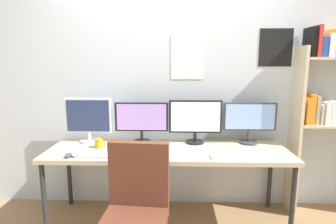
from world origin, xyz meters
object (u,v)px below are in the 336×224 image
(monitor_far_right, at_px, (250,120))
(keyboard_left, at_px, (103,156))
(keyboard_right, at_px, (232,157))
(monitor_center_right, at_px, (195,119))
(mouse_left_side, at_px, (76,155))
(monitor_center_left, at_px, (142,120))
(desk, at_px, (168,154))
(coffee_mug, at_px, (99,143))
(mouse_right_side, at_px, (68,155))
(bookshelf, at_px, (329,103))
(monitor_far_left, at_px, (89,118))

(monitor_far_right, relative_size, keyboard_left, 1.46)
(keyboard_right, bearing_deg, keyboard_left, 180.00)
(monitor_center_right, bearing_deg, mouse_left_side, -157.64)
(keyboard_right, bearing_deg, monitor_center_left, 152.02)
(mouse_left_side, bearing_deg, desk, 15.97)
(desk, distance_m, coffee_mug, 0.67)
(desk, xyz_separation_m, keyboard_right, (0.56, -0.23, 0.06))
(keyboard_right, height_order, mouse_right_side, mouse_right_side)
(desk, relative_size, coffee_mug, 21.46)
(bookshelf, xyz_separation_m, keyboard_right, (-1.04, -0.46, -0.40))
(bookshelf, bearing_deg, desk, -171.84)
(monitor_center_left, xyz_separation_m, coffee_mug, (-0.40, -0.19, -0.19))
(monitor_far_left, height_order, keyboard_left, monitor_far_left)
(keyboard_left, xyz_separation_m, mouse_left_side, (-0.24, 0.00, 0.01))
(monitor_center_right, xyz_separation_m, keyboard_right, (0.29, -0.44, -0.24))
(monitor_center_right, bearing_deg, keyboard_left, -152.02)
(monitor_far_right, height_order, mouse_right_side, monitor_far_right)
(desk, relative_size, monitor_center_left, 4.20)
(monitor_far_right, xyz_separation_m, mouse_right_side, (-1.68, -0.46, -0.23))
(bookshelf, distance_m, mouse_right_side, 2.54)
(desk, height_order, bookshelf, bookshelf)
(monitor_far_right, bearing_deg, monitor_center_left, 180.00)
(monitor_center_left, bearing_deg, monitor_far_left, 180.00)
(mouse_left_side, xyz_separation_m, coffee_mug, (0.13, 0.25, 0.03))
(keyboard_left, height_order, keyboard_right, same)
(monitor_center_right, relative_size, monitor_far_right, 1.01)
(monitor_far_right, height_order, keyboard_right, monitor_far_right)
(monitor_center_right, height_order, keyboard_right, monitor_center_right)
(mouse_right_side, height_order, coffee_mug, coffee_mug)
(keyboard_left, height_order, mouse_right_side, mouse_right_side)
(monitor_center_right, height_order, keyboard_left, monitor_center_right)
(monitor_center_left, xyz_separation_m, mouse_left_side, (-0.53, -0.44, -0.22))
(keyboard_right, bearing_deg, bookshelf, 23.81)
(monitor_center_left, bearing_deg, keyboard_right, -27.98)
(keyboard_right, bearing_deg, monitor_far_left, 162.20)
(keyboard_right, distance_m, mouse_left_side, 1.36)
(bookshelf, xyz_separation_m, monitor_center_right, (-1.33, -0.02, -0.17))
(monitor_far_left, xyz_separation_m, mouse_left_side, (0.02, -0.44, -0.23))
(monitor_center_left, bearing_deg, desk, -37.92)
(monitor_center_right, bearing_deg, monitor_far_left, -180.00)
(monitor_far_left, bearing_deg, coffee_mug, -51.40)
(monitor_center_right, relative_size, keyboard_left, 1.47)
(mouse_left_side, distance_m, mouse_right_side, 0.06)
(desk, distance_m, keyboard_left, 0.61)
(monitor_center_left, bearing_deg, monitor_far_right, -0.00)
(desk, bearing_deg, mouse_right_side, -163.64)
(monitor_far_left, bearing_deg, keyboard_right, -17.80)
(bookshelf, distance_m, mouse_left_side, 2.48)
(monitor_center_left, bearing_deg, mouse_right_side, -141.67)
(bookshelf, height_order, coffee_mug, bookshelf)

